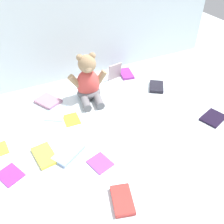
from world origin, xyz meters
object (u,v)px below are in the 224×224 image
Objects in this scene: book_case_1 at (56,113)px; book_case_9 at (69,153)px; book_case_2 at (45,155)px; book_case_12 at (115,72)px; book_case_5 at (126,74)px; book_case_3 at (156,87)px; book_case_6 at (10,174)px; book_case_8 at (72,119)px; book_case_10 at (100,163)px; book_case_11 at (213,118)px; book_case_0 at (48,101)px; teddy_bear at (88,83)px; book_case_7 at (122,200)px.

book_case_1 is 0.29m from book_case_9.
book_case_12 reaches higher than book_case_2.
book_case_1 is 0.96× the size of book_case_2.
book_case_5 is at bearing -2.86° from book_case_12.
book_case_6 is at bearing 51.29° from book_case_3.
book_case_12 is (0.37, 0.26, 0.05)m from book_case_8.
book_case_10 is (0.19, -0.14, -0.00)m from book_case_2.
book_case_11 reaches higher than book_case_8.
book_case_0 reaches higher than book_case_8.
book_case_1 is (-0.21, -0.06, -0.09)m from teddy_bear.
book_case_0 reaches higher than book_case_2.
book_case_1 is 0.40m from book_case_10.
book_case_8 is 0.77× the size of book_case_11.
book_case_9 is (-0.08, -0.21, 0.00)m from book_case_8.
book_case_10 is at bearing 106.13° from book_case_7.
book_case_3 is 0.54m from book_case_8.
book_case_12 is (0.21, 0.11, -0.05)m from teddy_bear.
book_case_2 is at bearing -151.57° from book_case_12.
teddy_bear is 2.14× the size of book_case_11.
book_case_8 is 0.31m from book_case_10.
book_case_11 is at bearing 149.94° from book_case_6.
book_case_0 is at bearing 83.40° from book_case_10.
book_case_10 is at bearing 70.30° from book_case_0.
book_case_7 is at bearing -124.66° from book_case_12.
teddy_bear is 2.05× the size of book_case_0.
book_case_0 is 1.35× the size of book_case_8.
book_case_5 is 1.06× the size of book_case_11.
book_case_3 is at bearing -171.13° from book_case_8.
book_case_10 is (0.34, -0.10, 0.00)m from book_case_6.
book_case_1 is at bearing 144.10° from book_case_9.
book_case_1 and book_case_6 have the same top height.
book_case_9 reaches higher than book_case_10.
book_case_6 is (-0.27, -0.30, 0.00)m from book_case_1.
book_case_0 is 0.40m from book_case_9.
book_case_3 is 0.37m from book_case_11.
book_case_11 is (0.96, -0.09, 0.00)m from book_case_6.
book_case_3 is (0.71, 0.23, 0.00)m from book_case_2.
book_case_7 is at bearing 72.00° from book_case_5.
book_case_9 is at bearing 156.10° from book_case_6.
book_case_6 is 0.70× the size of book_case_9.
teddy_bear is 0.66m from book_case_7.
book_case_5 is 0.88m from book_case_7.
book_case_5 is 0.71m from book_case_9.
book_case_8 is 0.22m from book_case_9.
teddy_bear reaches higher than book_case_6.
book_case_1 is 0.10m from book_case_8.
teddy_bear is at bearing 137.23° from book_case_0.
book_case_8 is (-0.45, -0.27, -0.00)m from book_case_5.
book_case_1 is (0.01, -0.11, -0.00)m from book_case_0.
book_case_10 is at bearing 128.86° from book_case_1.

